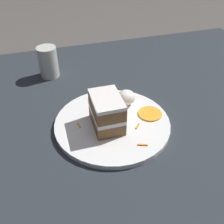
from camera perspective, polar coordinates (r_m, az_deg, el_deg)
ground_plane at (r=0.74m, az=3.91°, el=-4.02°), size 6.00×6.00×0.00m
dining_table at (r=0.73m, az=3.96°, el=-3.11°), size 1.33×1.08×0.03m
plate at (r=0.71m, az=0.00°, el=-2.40°), size 0.31×0.31×0.01m
cake_slice at (r=0.66m, az=-1.15°, el=0.02°), size 0.07×0.11×0.09m
cream_dollop at (r=0.75m, az=3.06°, el=3.15°), size 0.05×0.05×0.04m
orange_garnish at (r=0.73m, az=8.36°, el=-0.50°), size 0.07×0.07×0.00m
carrot_shreds_scatter at (r=0.71m, az=0.47°, el=-1.41°), size 0.16×0.23×0.00m
drinking_glass at (r=0.93m, az=-13.65°, el=10.12°), size 0.07×0.07×0.11m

